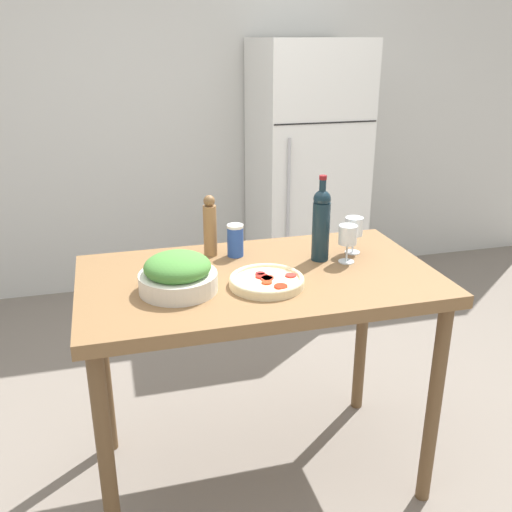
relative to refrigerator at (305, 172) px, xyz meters
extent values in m
plane|color=slate|center=(-0.83, -1.80, -0.89)|extent=(14.00, 14.00, 0.00)
cube|color=silver|center=(-0.83, 0.40, 0.41)|extent=(6.40, 0.06, 2.60)
cube|color=white|center=(0.00, 0.00, 0.00)|extent=(0.70, 0.71, 1.78)
cube|color=black|center=(0.00, -0.36, 0.39)|extent=(0.68, 0.01, 0.01)
cylinder|color=#B2B2B7|center=(-0.24, -0.37, -0.09)|extent=(0.02, 0.02, 0.80)
cube|color=brown|center=(-0.83, -1.80, 0.02)|extent=(1.35, 0.77, 0.05)
cylinder|color=brown|center=(-1.45, -2.13, -0.45)|extent=(0.06, 0.06, 0.89)
cylinder|color=brown|center=(-0.22, -2.13, -0.45)|extent=(0.06, 0.06, 0.89)
cylinder|color=brown|center=(-1.45, -1.48, -0.45)|extent=(0.06, 0.06, 0.89)
cylinder|color=brown|center=(-0.22, -1.48, -0.45)|extent=(0.06, 0.06, 0.89)
cylinder|color=#142833|center=(-0.55, -1.72, 0.17)|extent=(0.07, 0.07, 0.24)
sphere|color=#142833|center=(-0.55, -1.72, 0.30)|extent=(0.07, 0.07, 0.07)
cylinder|color=#142833|center=(-0.55, -1.72, 0.34)|extent=(0.03, 0.03, 0.08)
cylinder|color=maroon|center=(-0.55, -1.72, 0.39)|extent=(0.03, 0.03, 0.02)
cylinder|color=silver|center=(-0.46, -1.77, 0.05)|extent=(0.06, 0.06, 0.00)
cylinder|color=silver|center=(-0.46, -1.77, 0.09)|extent=(0.01, 0.01, 0.07)
cylinder|color=white|center=(-0.46, -1.77, 0.16)|extent=(0.07, 0.07, 0.08)
cylinder|color=maroon|center=(-0.46, -1.77, 0.14)|extent=(0.06, 0.06, 0.02)
cylinder|color=silver|center=(-0.39, -1.68, 0.05)|extent=(0.06, 0.06, 0.00)
cylinder|color=silver|center=(-0.39, -1.68, 0.09)|extent=(0.01, 0.01, 0.07)
cylinder|color=white|center=(-0.39, -1.68, 0.16)|extent=(0.07, 0.07, 0.08)
cylinder|color=maroon|center=(-0.39, -1.68, 0.14)|extent=(0.06, 0.06, 0.02)
cylinder|color=olive|center=(-0.97, -1.55, 0.15)|extent=(0.05, 0.05, 0.21)
sphere|color=brown|center=(-0.97, -1.55, 0.28)|extent=(0.05, 0.05, 0.05)
cylinder|color=silver|center=(-1.15, -1.87, 0.08)|extent=(0.28, 0.28, 0.07)
ellipsoid|color=#478438|center=(-1.15, -1.87, 0.14)|extent=(0.24, 0.24, 0.10)
cylinder|color=beige|center=(-0.83, -1.91, 0.06)|extent=(0.27, 0.27, 0.02)
torus|color=beige|center=(-0.83, -1.91, 0.07)|extent=(0.27, 0.27, 0.02)
cylinder|color=red|center=(-0.83, -1.91, 0.08)|extent=(0.03, 0.03, 0.01)
cylinder|color=red|center=(-0.81, -1.99, 0.08)|extent=(0.05, 0.05, 0.01)
cylinder|color=red|center=(-0.83, -1.90, 0.08)|extent=(0.04, 0.04, 0.01)
cylinder|color=red|center=(-0.74, -1.91, 0.08)|extent=(0.04, 0.04, 0.01)
cylinder|color=red|center=(-0.84, -1.86, 0.08)|extent=(0.04, 0.04, 0.01)
cylinder|color=red|center=(-0.84, -1.91, 0.08)|extent=(0.03, 0.03, 0.01)
cylinder|color=red|center=(-0.85, -1.89, 0.08)|extent=(0.05, 0.05, 0.01)
cylinder|color=red|center=(-0.84, -1.94, 0.08)|extent=(0.04, 0.04, 0.01)
cylinder|color=red|center=(-0.83, -1.91, 0.08)|extent=(0.04, 0.04, 0.01)
cylinder|color=#284CA3|center=(-0.87, -1.59, 0.11)|extent=(0.07, 0.07, 0.12)
cylinder|color=white|center=(-0.87, -1.59, 0.18)|extent=(0.07, 0.07, 0.01)
camera|label=1|loc=(-1.37, -3.73, 0.89)|focal=40.00mm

